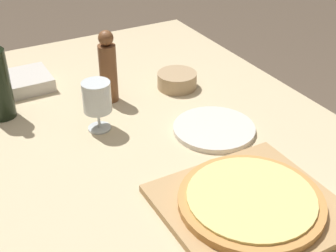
# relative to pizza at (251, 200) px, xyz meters

# --- Properties ---
(dining_table) EXTENTS (1.00, 1.63, 0.78)m
(dining_table) POSITION_rel_pizza_xyz_m (-0.03, 0.32, -0.11)
(dining_table) COLOR #CCB78E
(dining_table) RESTS_ON ground_plane
(cutting_board) EXTENTS (0.36, 0.34, 0.02)m
(cutting_board) POSITION_rel_pizza_xyz_m (0.00, -0.00, -0.02)
(cutting_board) COLOR tan
(cutting_board) RESTS_ON dining_table
(pizza) EXTENTS (0.31, 0.31, 0.02)m
(pizza) POSITION_rel_pizza_xyz_m (0.00, 0.00, 0.00)
(pizza) COLOR #C68947
(pizza) RESTS_ON cutting_board
(pepper_mill) EXTENTS (0.05, 0.05, 0.22)m
(pepper_mill) POSITION_rel_pizza_xyz_m (-0.07, 0.60, 0.08)
(pepper_mill) COLOR brown
(pepper_mill) RESTS_ON dining_table
(wine_glass) EXTENTS (0.08, 0.08, 0.14)m
(wine_glass) POSITION_rel_pizza_xyz_m (-0.16, 0.46, 0.07)
(wine_glass) COLOR silver
(wine_glass) RESTS_ON dining_table
(small_bowl) EXTENTS (0.12, 0.12, 0.05)m
(small_bowl) POSITION_rel_pizza_xyz_m (0.15, 0.58, -0.00)
(small_bowl) COLOR tan
(small_bowl) RESTS_ON dining_table
(dinner_plate) EXTENTS (0.22, 0.22, 0.01)m
(dinner_plate) POSITION_rel_pizza_xyz_m (0.11, 0.30, -0.02)
(dinner_plate) COLOR silver
(dinner_plate) RESTS_ON dining_table
(food_container) EXTENTS (0.18, 0.16, 0.04)m
(food_container) POSITION_rel_pizza_xyz_m (-0.29, 0.81, -0.01)
(food_container) COLOR beige
(food_container) RESTS_ON dining_table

